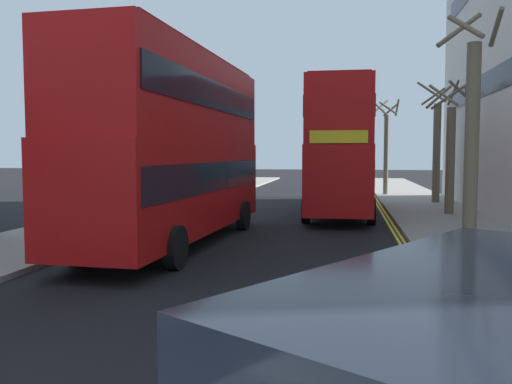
{
  "coord_description": "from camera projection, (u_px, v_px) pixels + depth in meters",
  "views": [
    {
      "loc": [
        2.61,
        -1.53,
        2.71
      ],
      "look_at": [
        0.5,
        11.0,
        1.8
      ],
      "focal_mm": 37.64,
      "sensor_mm": 36.0,
      "label": 1
    }
  ],
  "objects": [
    {
      "name": "street_tree_near",
      "position": [
        386.0,
        146.0,
        33.79
      ],
      "size": [
        1.79,
        1.97,
        6.02
      ],
      "color": "#6B6047",
      "rests_on": "sidewalk_right"
    },
    {
      "name": "sidewalk_left",
      "position": [
        84.0,
        228.0,
        18.94
      ],
      "size": [
        4.0,
        80.0,
        0.14
      ],
      "primitive_type": "cube",
      "color": "gray",
      "rests_on": "ground"
    },
    {
      "name": "double_decker_bus_oncoming",
      "position": [
        340.0,
        146.0,
        23.8
      ],
      "size": [
        2.82,
        10.81,
        5.64
      ],
      "color": "#B20F0F",
      "rests_on": "ground"
    },
    {
      "name": "street_tree_distant",
      "position": [
        437.0,
        148.0,
        28.21
      ],
      "size": [
        2.07,
        2.05,
        6.32
      ],
      "color": "#6B6047",
      "rests_on": "sidewalk_right"
    },
    {
      "name": "double_decker_bus_away",
      "position": [
        175.0,
        143.0,
        15.86
      ],
      "size": [
        3.18,
        10.91,
        5.64
      ],
      "color": "#B20F0F",
      "rests_on": "ground"
    },
    {
      "name": "street_tree_mid",
      "position": [
        450.0,
        151.0,
        22.88
      ],
      "size": [
        2.07,
        2.09,
        5.61
      ],
      "color": "#6B6047",
      "rests_on": "sidewalk_right"
    },
    {
      "name": "kerb_line_outer",
      "position": [
        409.0,
        249.0,
        15.17
      ],
      "size": [
        0.1,
        56.0,
        0.01
      ],
      "primitive_type": "cube",
      "color": "yellow",
      "rests_on": "ground"
    },
    {
      "name": "kerb_line_inner",
      "position": [
        403.0,
        249.0,
        15.2
      ],
      "size": [
        0.1,
        56.0,
        0.01
      ],
      "primitive_type": "cube",
      "color": "yellow",
      "rests_on": "ground"
    },
    {
      "name": "sidewalk_right",
      "position": [
        471.0,
        238.0,
        16.78
      ],
      "size": [
        4.0,
        80.0,
        0.14
      ],
      "primitive_type": "cube",
      "color": "gray",
      "rests_on": "ground"
    },
    {
      "name": "street_tree_far",
      "position": [
        472.0,
        142.0,
        12.9
      ],
      "size": [
        1.39,
        1.54,
        6.09
      ],
      "color": "#6B6047",
      "rests_on": "sidewalk_right"
    }
  ]
}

